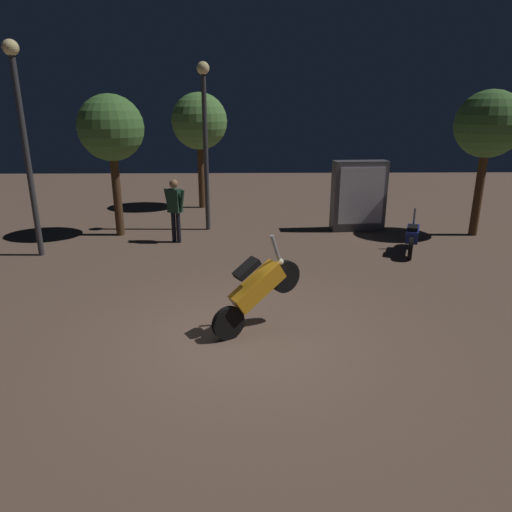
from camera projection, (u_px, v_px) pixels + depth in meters
ground_plane at (243, 339)px, 7.46m from camera, size 40.00×40.00×0.00m
motorcycle_orange_foreground at (257, 290)px, 7.51m from camera, size 1.48×0.94×1.63m
motorcycle_blue_parked_left at (412, 236)px, 11.77m from camera, size 0.70×1.58×1.11m
person_rider_beside at (175, 205)px, 12.53m from camera, size 0.63×0.39×1.76m
streetlamp_near at (22, 125)px, 10.74m from camera, size 0.36×0.36×5.05m
streetlamp_far at (205, 126)px, 13.26m from camera, size 0.36×0.36×4.82m
tree_left_bg at (199, 122)px, 16.40m from camera, size 1.99×1.99×4.13m
tree_center_bg at (489, 126)px, 12.63m from camera, size 1.83×1.83×4.08m
tree_right_bg at (111, 129)px, 12.66m from camera, size 1.81×1.81×3.97m
kiosk_billboard at (359, 196)px, 13.83m from camera, size 1.64×0.66×2.10m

